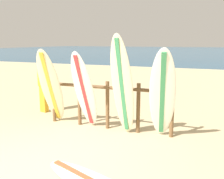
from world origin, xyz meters
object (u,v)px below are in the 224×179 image
object	(u,v)px
surfboard_leaning_far_left	(51,87)
surfboard_leaning_center_left	(122,87)
surfboard_rack	(107,100)
surfboard_leaning_center	(162,96)
beachgoer_standing	(43,81)
surfboard_leaning_left	(84,91)

from	to	relation	value
surfboard_leaning_far_left	surfboard_leaning_center_left	distance (m)	1.98
surfboard_rack	surfboard_leaning_center	distance (m)	1.46
surfboard_leaning_center	surfboard_leaning_center_left	bearing A→B (deg)	-175.70
surfboard_leaning_far_left	surfboard_leaning_center	distance (m)	2.83
surfboard_leaning_far_left	beachgoer_standing	world-z (taller)	surfboard_leaning_far_left
surfboard_leaning_center	beachgoer_standing	xyz separation A→B (m)	(-3.75, 1.01, -0.07)
surfboard_leaning_left	surfboard_leaning_center	world-z (taller)	surfboard_leaning_center
surfboard_leaning_center	beachgoer_standing	bearing A→B (deg)	164.92
surfboard_leaning_far_left	surfboard_leaning_left	bearing A→B (deg)	-4.50
surfboard_rack	surfboard_leaning_left	world-z (taller)	surfboard_leaning_left
surfboard_rack	beachgoer_standing	distance (m)	2.47
surfboard_rack	surfboard_leaning_far_left	distance (m)	1.49
surfboard_leaning_left	surfboard_leaning_center_left	bearing A→B (deg)	-4.79
surfboard_leaning_far_left	surfboard_rack	bearing A→B (deg)	10.19
surfboard_rack	surfboard_leaning_center	xyz separation A→B (m)	(1.38, -0.35, 0.29)
surfboard_leaning_far_left	surfboard_leaning_center_left	world-z (taller)	surfboard_leaning_center_left
surfboard_rack	beachgoer_standing	bearing A→B (deg)	164.50
surfboard_leaning_center_left	surfboard_rack	bearing A→B (deg)	141.56
surfboard_rack	surfboard_leaning_center_left	size ratio (longest dim) A/B	1.40
surfboard_leaning_far_left	surfboard_leaning_center_left	size ratio (longest dim) A/B	0.86
surfboard_rack	surfboard_leaning_far_left	bearing A→B (deg)	-169.81
surfboard_leaning_far_left	beachgoer_standing	bearing A→B (deg)	135.34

